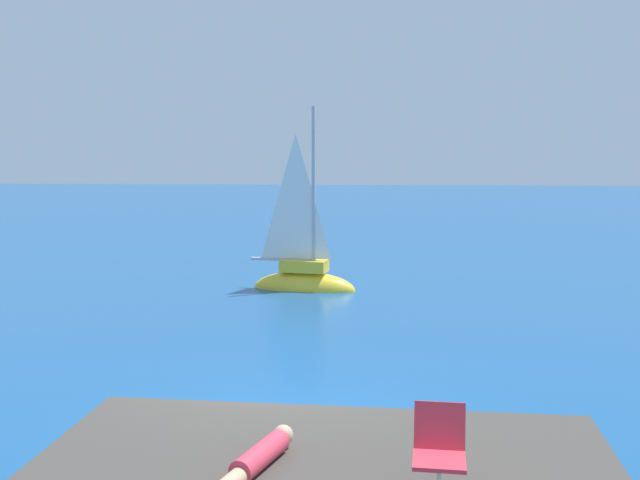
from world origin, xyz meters
TOP-DOWN VIEW (x-y plane):
  - ground_plane at (0.00, 0.00)m, footprint 160.00×160.00m
  - boulder_seaward at (-0.54, -1.36)m, footprint 1.54×1.44m
  - boulder_inland at (-1.49, -1.52)m, footprint 1.05×1.08m
  - sailboat_near at (-0.86, 11.49)m, footprint 3.24×1.57m
  - person_sunbather at (0.18, -3.71)m, footprint 0.69×1.71m
  - beach_chair at (1.97, -3.98)m, footprint 0.52×0.63m

SIDE VIEW (x-z plane):
  - ground_plane at x=0.00m, z-range 0.00..0.00m
  - boulder_seaward at x=-0.54m, z-range -0.39..0.39m
  - boulder_inland at x=-1.49m, z-range -0.28..0.28m
  - sailboat_near at x=-0.86m, z-range -2.63..3.27m
  - person_sunbather at x=0.18m, z-range 0.93..1.18m
  - beach_chair at x=1.97m, z-range 0.98..1.78m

